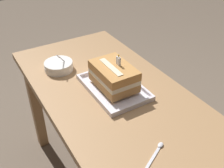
% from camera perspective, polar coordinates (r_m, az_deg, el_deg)
% --- Properties ---
extents(dining_table, '(1.18, 0.61, 0.71)m').
position_cam_1_polar(dining_table, '(1.32, -0.35, -5.21)').
color(dining_table, '#9E754C').
rests_on(dining_table, ground_plane).
extents(foil_tray, '(0.33, 0.22, 0.02)m').
position_cam_1_polar(foil_tray, '(1.25, 0.37, -0.83)').
color(foil_tray, silver).
rests_on(foil_tray, dining_table).
extents(birthday_cake, '(0.22, 0.15, 0.15)m').
position_cam_1_polar(birthday_cake, '(1.21, 0.38, 1.76)').
color(birthday_cake, '#BA8143').
rests_on(birthday_cake, foil_tray).
extents(bowl_stack, '(0.15, 0.15, 0.11)m').
position_cam_1_polar(bowl_stack, '(1.41, -11.22, 3.78)').
color(bowl_stack, white).
rests_on(bowl_stack, dining_table).
extents(serving_spoon_near_tray, '(0.08, 0.13, 0.01)m').
position_cam_1_polar(serving_spoon_near_tray, '(0.99, 9.52, -13.78)').
color(serving_spoon_near_tray, silver).
rests_on(serving_spoon_near_tray, dining_table).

